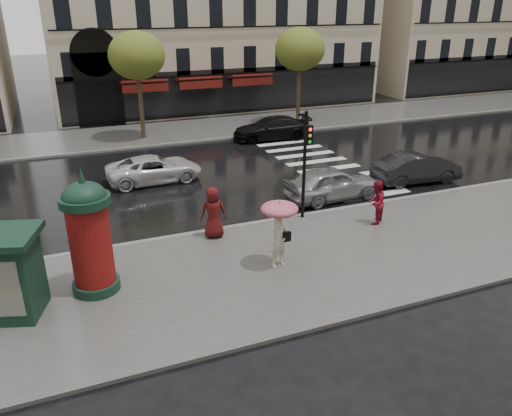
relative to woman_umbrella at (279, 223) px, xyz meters
name	(u,v)px	position (x,y,z in m)	size (l,w,h in m)	color
ground	(296,257)	(0.91, 0.49, -1.64)	(160.00, 160.00, 0.00)	black
near_sidewalk	(303,262)	(0.91, -0.01, -1.58)	(90.00, 7.00, 0.12)	#474744
far_sidewalk	(171,132)	(0.91, 19.49, -1.58)	(90.00, 6.00, 0.12)	#474744
near_kerb	(263,222)	(0.91, 3.49, -1.57)	(90.00, 0.25, 0.14)	slate
far_kerb	(182,143)	(0.91, 16.49, -1.57)	(90.00, 0.25, 0.14)	slate
zebra_crossing	(317,161)	(6.91, 10.09, -1.64)	(3.60, 11.75, 0.01)	silver
tree_far_left	(137,56)	(-1.09, 18.49, 3.52)	(3.40, 3.40, 6.64)	#38281C
tree_far_right	(300,50)	(9.91, 18.49, 3.52)	(3.40, 3.40, 6.64)	#38281C
woman_umbrella	(279,223)	(0.00, 0.00, 0.00)	(1.20, 1.20, 2.31)	beige
woman_red	(376,203)	(4.91, 1.69, -0.65)	(0.85, 0.66, 1.74)	maroon
man_burgundy	(213,213)	(-1.32, 2.89, -0.56)	(0.95, 0.62, 1.94)	#4C0F0F
morris_column	(89,234)	(-5.74, 0.73, 0.34)	(1.44, 1.44, 3.89)	#123022
traffic_light	(306,155)	(2.56, 3.21, 1.09)	(0.28, 0.40, 4.31)	black
newsstand	(3,273)	(-8.09, 0.32, -0.25)	(2.49, 2.28, 2.48)	#123022
car_silver	(332,183)	(4.80, 4.86, -0.89)	(1.78, 4.42, 1.50)	#ADAEB2
car_darkgrey	(417,168)	(9.79, 5.28, -0.93)	(1.52, 4.35, 1.43)	black
car_white	(154,169)	(-2.04, 10.19, -1.00)	(2.12, 4.61, 1.28)	silver
car_black	(271,128)	(6.53, 15.49, -0.93)	(2.00, 4.91, 1.42)	black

